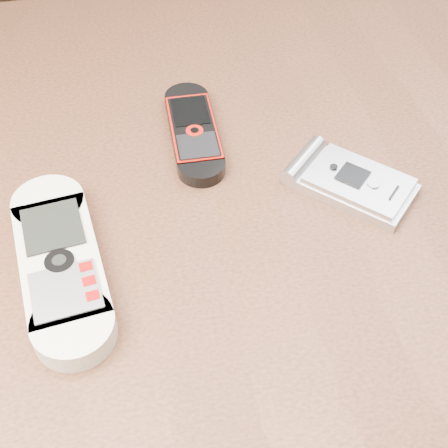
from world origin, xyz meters
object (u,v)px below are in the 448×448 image
table (219,308)px  motorola_razr (355,183)px  nokia_white (60,262)px  nokia_black_red (194,131)px

table → motorola_razr: motorola_razr is taller
nokia_white → nokia_black_red: nokia_white is taller
table → nokia_white: nokia_white is taller
table → nokia_white: size_ratio=6.76×
table → motorola_razr: bearing=13.2°
table → motorola_razr: (0.12, 0.03, 0.11)m
table → nokia_black_red: size_ratio=8.80×
nokia_white → nokia_black_red: bearing=40.3°
table → nokia_black_red: bearing=91.0°
table → nokia_white: (-0.12, -0.02, 0.12)m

